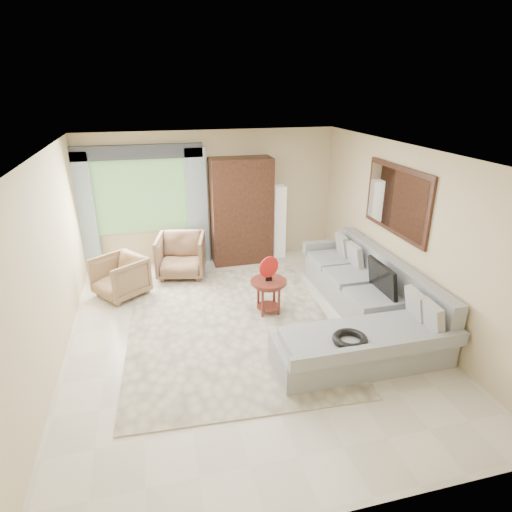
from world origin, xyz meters
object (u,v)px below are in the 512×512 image
object	(u,v)px
tv_screen	(382,278)
floor_lamp	(279,222)
sectional_sofa	(363,306)
potted_plant	(107,266)
coffee_table	(268,296)
armoire	(241,211)
armchair_left	(120,277)
armchair_right	(181,256)

from	to	relation	value
tv_screen	floor_lamp	size ratio (longest dim) A/B	0.49
sectional_sofa	floor_lamp	bearing A→B (deg)	98.33
tv_screen	potted_plant	bearing A→B (deg)	147.43
coffee_table	armoire	distance (m)	2.37
armchair_left	armchair_right	size ratio (longest dim) A/B	0.88
armchair_left	armchair_right	distance (m)	1.24
coffee_table	armoire	world-z (taller)	armoire
sectional_sofa	tv_screen	world-z (taller)	tv_screen
armchair_right	armchair_left	bearing A→B (deg)	-139.24
sectional_sofa	coffee_table	distance (m)	1.45
tv_screen	coffee_table	distance (m)	1.75
armchair_right	potted_plant	world-z (taller)	armchair_right
coffee_table	floor_lamp	distance (m)	2.51
coffee_table	armchair_left	size ratio (longest dim) A/B	0.74
tv_screen	armoire	xyz separation A→B (m)	(-1.50, 2.90, 0.33)
armoire	armchair_right	bearing A→B (deg)	-160.68
coffee_table	armchair_left	xyz separation A→B (m)	(-2.29, 1.21, 0.05)
potted_plant	armchair_right	bearing A→B (deg)	-7.72
potted_plant	armoire	distance (m)	2.76
armchair_right	tv_screen	bearing A→B (deg)	-29.54
potted_plant	armoire	xyz separation A→B (m)	(2.63, 0.26, 0.80)
coffee_table	tv_screen	bearing A→B (deg)	-22.60
floor_lamp	armchair_right	bearing A→B (deg)	-166.29
potted_plant	coffee_table	bearing A→B (deg)	-37.76
tv_screen	coffee_table	size ratio (longest dim) A/B	1.30
coffee_table	armchair_left	world-z (taller)	armchair_left
sectional_sofa	coffee_table	world-z (taller)	sectional_sofa
floor_lamp	potted_plant	bearing A→B (deg)	-174.68
sectional_sofa	tv_screen	distance (m)	0.51
armchair_left	floor_lamp	world-z (taller)	floor_lamp
armchair_right	potted_plant	size ratio (longest dim) A/B	1.76
tv_screen	potted_plant	size ratio (longest dim) A/B	1.48
coffee_table	floor_lamp	xyz separation A→B (m)	(0.87, 2.31, 0.45)
armchair_right	armoire	xyz separation A→B (m)	(1.27, 0.44, 0.65)
tv_screen	armoire	distance (m)	3.28
armchair_left	potted_plant	bearing A→B (deg)	163.60
sectional_sofa	tv_screen	bearing A→B (deg)	-0.53
potted_plant	sectional_sofa	bearing A→B (deg)	-34.31
sectional_sofa	potted_plant	distance (m)	4.68
armchair_right	armoire	bearing A→B (deg)	31.35
sectional_sofa	armoire	size ratio (longest dim) A/B	1.65
armchair_left	armchair_right	world-z (taller)	armchair_right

